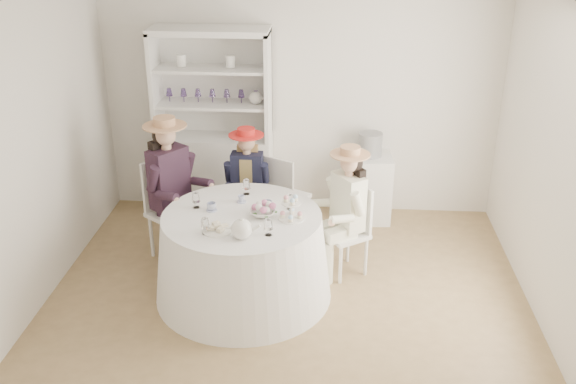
{
  "coord_description": "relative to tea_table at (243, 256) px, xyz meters",
  "views": [
    {
      "loc": [
        0.38,
        -5.08,
        3.41
      ],
      "look_at": [
        0.0,
        0.1,
        1.05
      ],
      "focal_mm": 40.0,
      "sensor_mm": 36.0,
      "label": 1
    }
  ],
  "objects": [
    {
      "name": "guest_mid",
      "position": [
        -0.09,
        1.05,
        0.32
      ],
      "size": [
        0.46,
        0.49,
        1.29
      ],
      "rotation": [
        0.0,
        0.0,
        -0.01
      ],
      "color": "silver",
      "rests_on": "ground"
    },
    {
      "name": "side_table",
      "position": [
        1.22,
        1.71,
        -0.02
      ],
      "size": [
        0.53,
        0.53,
        0.78
      ],
      "primitive_type": "cube",
      "rotation": [
        0.0,
        0.0,
        0.07
      ],
      "color": "silver",
      "rests_on": "ground"
    },
    {
      "name": "wall_back",
      "position": [
        0.41,
        1.96,
        0.94
      ],
      "size": [
        4.5,
        0.0,
        4.5
      ],
      "primitive_type": "plane",
      "rotation": [
        1.57,
        0.0,
        0.0
      ],
      "color": "white",
      "rests_on": "ground"
    },
    {
      "name": "hatbox",
      "position": [
        1.22,
        1.71,
        0.5
      ],
      "size": [
        0.27,
        0.27,
        0.27
      ],
      "primitive_type": "cylinder",
      "rotation": [
        0.0,
        0.0,
        0.01
      ],
      "color": "black",
      "rests_on": "side_table"
    },
    {
      "name": "teacup_c",
      "position": [
        0.22,
        0.13,
        0.46
      ],
      "size": [
        0.12,
        0.12,
        0.08
      ],
      "primitive_type": "imported",
      "rotation": [
        0.0,
        0.0,
        -0.32
      ],
      "color": "white",
      "rests_on": "tea_table"
    },
    {
      "name": "ceiling",
      "position": [
        0.41,
        -0.04,
        2.29
      ],
      "size": [
        4.5,
        4.5,
        0.0
      ],
      "primitive_type": "plane",
      "rotation": [
        3.14,
        0.0,
        0.0
      ],
      "color": "white",
      "rests_on": "wall_back"
    },
    {
      "name": "spare_chair",
      "position": [
        0.29,
        1.18,
        0.1
      ],
      "size": [
        0.53,
        0.53,
        0.95
      ],
      "rotation": [
        0.0,
        0.0,
        2.64
      ],
      "color": "silver",
      "rests_on": "ground"
    },
    {
      "name": "teacup_a",
      "position": [
        -0.29,
        0.07,
        0.45
      ],
      "size": [
        0.12,
        0.12,
        0.07
      ],
      "primitive_type": "imported",
      "rotation": [
        0.0,
        0.0,
        0.41
      ],
      "color": "white",
      "rests_on": "tea_table"
    },
    {
      "name": "table_teapot",
      "position": [
        0.06,
        -0.42,
        0.5
      ],
      "size": [
        0.25,
        0.18,
        0.19
      ],
      "rotation": [
        0.0,
        0.0,
        0.32
      ],
      "color": "white",
      "rests_on": "tea_table"
    },
    {
      "name": "wall_left",
      "position": [
        -1.84,
        -0.04,
        0.94
      ],
      "size": [
        0.0,
        4.5,
        4.5
      ],
      "primitive_type": "plane",
      "rotation": [
        1.57,
        0.0,
        1.57
      ],
      "color": "white",
      "rests_on": "ground"
    },
    {
      "name": "hutch",
      "position": [
        -0.55,
        1.73,
        0.36
      ],
      "size": [
        1.36,
        0.67,
        2.19
      ],
      "rotation": [
        0.0,
        0.0,
        -0.15
      ],
      "color": "silver",
      "rests_on": "ground"
    },
    {
      "name": "sandwich_plate",
      "position": [
        -0.16,
        -0.31,
        0.43
      ],
      "size": [
        0.28,
        0.28,
        0.06
      ],
      "rotation": [
        0.0,
        0.0,
        -0.29
      ],
      "color": "white",
      "rests_on": "tea_table"
    },
    {
      "name": "ground",
      "position": [
        0.41,
        -0.04,
        -0.41
      ],
      "size": [
        4.5,
        4.5,
        0.0
      ],
      "primitive_type": "plane",
      "color": "olive",
      "rests_on": "ground"
    },
    {
      "name": "cupcake_stand",
      "position": [
        0.45,
        -0.04,
        0.5
      ],
      "size": [
        0.23,
        0.23,
        0.22
      ],
      "rotation": [
        0.0,
        0.0,
        -0.32
      ],
      "color": "white",
      "rests_on": "tea_table"
    },
    {
      "name": "guest_left",
      "position": [
        -0.81,
        0.67,
        0.44
      ],
      "size": [
        0.65,
        0.62,
        1.51
      ],
      "rotation": [
        0.0,
        0.0,
        0.94
      ],
      "color": "silver",
      "rests_on": "ground"
    },
    {
      "name": "teacup_b",
      "position": [
        -0.04,
        0.27,
        0.45
      ],
      "size": [
        0.07,
        0.07,
        0.06
      ],
      "primitive_type": "imported",
      "rotation": [
        0.0,
        0.0,
        -0.14
      ],
      "color": "white",
      "rests_on": "tea_table"
    },
    {
      "name": "guest_right",
      "position": [
        0.94,
        0.46,
        0.34
      ],
      "size": [
        0.58,
        0.54,
        1.34
      ],
      "rotation": [
        0.0,
        0.0,
        -0.96
      ],
      "color": "silver",
      "rests_on": "ground"
    },
    {
      "name": "tea_table",
      "position": [
        0.0,
        0.0,
        0.0
      ],
      "size": [
        1.65,
        1.65,
        0.83
      ],
      "rotation": [
        0.0,
        0.0,
        0.25
      ],
      "color": "white",
      "rests_on": "ground"
    },
    {
      "name": "flower_arrangement",
      "position": [
        0.2,
        -0.0,
        0.5
      ],
      "size": [
        0.17,
        0.17,
        0.06
      ],
      "rotation": [
        0.0,
        0.0,
        0.15
      ],
      "color": "pink",
      "rests_on": "tea_table"
    },
    {
      "name": "stemware_set",
      "position": [
        0.0,
        -0.0,
        0.49
      ],
      "size": [
        0.95,
        0.91,
        0.15
      ],
      "color": "white",
      "rests_on": "tea_table"
    },
    {
      "name": "wall_right",
      "position": [
        2.66,
        -0.04,
        0.94
      ],
      "size": [
        0.0,
        4.5,
        4.5
      ],
      "primitive_type": "plane",
      "rotation": [
        1.57,
        0.0,
        -1.57
      ],
      "color": "white",
      "rests_on": "ground"
    },
    {
      "name": "wall_front",
      "position": [
        0.41,
        -2.04,
        0.94
      ],
      "size": [
        4.5,
        0.0,
        4.5
      ],
      "primitive_type": "plane",
      "rotation": [
        -1.57,
        0.0,
        0.0
      ],
      "color": "white",
      "rests_on": "ground"
    },
    {
      "name": "flower_bowl",
      "position": [
        0.19,
        -0.01,
        0.45
      ],
      "size": [
        0.25,
        0.25,
        0.06
      ],
      "primitive_type": "imported",
      "rotation": [
        0.0,
        0.0,
        -0.08
      ],
      "color": "white",
      "rests_on": "tea_table"
    }
  ]
}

